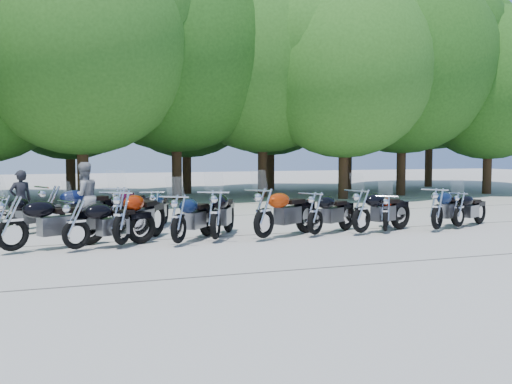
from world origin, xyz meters
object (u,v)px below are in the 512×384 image
object	(u,v)px
motorcycle_0	(12,221)
rider_1	(83,197)
motorcycle_5	(264,211)
motorcycle_11	(3,214)
motorcycle_12	(52,207)
motorcycle_14	(154,208)
motorcycle_4	(216,213)
motorcycle_1	(76,222)
motorcycle_6	(315,212)
rider_0	(21,200)
motorcycle_9	(437,207)
motorcycle_7	(361,209)
motorcycle_2	(122,215)
motorcycle_10	(459,208)
motorcycle_8	(385,211)
motorcycle_13	(119,206)
motorcycle_3	(178,217)

from	to	relation	value
motorcycle_0	rider_1	world-z (taller)	rider_1
motorcycle_5	motorcycle_11	xyz separation A→B (m)	(-5.87, 2.65, -0.11)
motorcycle_12	motorcycle_14	bearing A→B (deg)	-117.80
motorcycle_4	rider_1	bearing A→B (deg)	-20.59
motorcycle_1	rider_1	bearing A→B (deg)	-31.03
motorcycle_6	rider_0	distance (m)	8.00
motorcycle_11	rider_1	world-z (taller)	rider_1
motorcycle_1	motorcycle_9	world-z (taller)	motorcycle_9
motorcycle_7	motorcycle_2	bearing A→B (deg)	67.35
motorcycle_6	motorcycle_11	bearing A→B (deg)	37.95
motorcycle_2	motorcycle_10	xyz separation A→B (m)	(9.15, 0.08, -0.15)
motorcycle_8	motorcycle_14	bearing A→B (deg)	8.88
motorcycle_6	motorcycle_7	size ratio (longest dim) A/B	0.96
motorcycle_14	rider_0	xyz separation A→B (m)	(-3.36, 1.47, 0.20)
motorcycle_13	motorcycle_14	world-z (taller)	motorcycle_13
motorcycle_0	rider_0	bearing A→B (deg)	-25.32
motorcycle_6	rider_1	size ratio (longest dim) A/B	1.22
motorcycle_5	motorcycle_12	size ratio (longest dim) A/B	1.00
motorcycle_6	motorcycle_4	bearing A→B (deg)	55.79
motorcycle_5	rider_0	distance (m)	6.90
motorcycle_0	motorcycle_7	world-z (taller)	motorcycle_0
rider_0	motorcycle_6	bearing A→B (deg)	132.00
motorcycle_5	motorcycle_13	world-z (taller)	motorcycle_5
motorcycle_12	motorcycle_6	bearing A→B (deg)	-137.96
motorcycle_6	motorcycle_9	size ratio (longest dim) A/B	0.97
motorcycle_1	motorcycle_6	size ratio (longest dim) A/B	1.00
motorcycle_4	motorcycle_13	bearing A→B (deg)	-27.40
motorcycle_14	motorcycle_3	bearing A→B (deg)	112.43
motorcycle_12	motorcycle_0	bearing A→B (deg)	138.98
motorcycle_1	motorcycle_9	xyz separation A→B (m)	(9.18, -0.00, 0.03)
motorcycle_13	motorcycle_11	bearing A→B (deg)	35.46
motorcycle_7	rider_0	distance (m)	9.15
motorcycle_4	motorcycle_12	world-z (taller)	motorcycle_12
motorcycle_1	motorcycle_10	world-z (taller)	motorcycle_1
rider_1	motorcycle_11	bearing A→B (deg)	-6.03
motorcycle_6	motorcycle_8	xyz separation A→B (m)	(2.02, -0.01, -0.07)
motorcycle_0	motorcycle_8	xyz separation A→B (m)	(9.02, 0.07, -0.12)
motorcycle_8	motorcycle_0	bearing A→B (deg)	33.92
motorcycle_12	motorcycle_10	bearing A→B (deg)	-128.32
motorcycle_14	rider_0	bearing A→B (deg)	-2.11
motorcycle_1	motorcycle_14	distance (m)	3.54
motorcycle_0	motorcycle_9	bearing A→B (deg)	-115.23
motorcycle_11	motorcycle_14	world-z (taller)	motorcycle_14
motorcycle_4	motorcycle_8	xyz separation A→B (m)	(4.59, -0.05, -0.12)
motorcycle_1	motorcycle_10	distance (m)	10.14
rider_0	motorcycle_11	bearing A→B (deg)	58.11
motorcycle_2	motorcycle_0	bearing A→B (deg)	35.81
motorcycle_1	motorcycle_5	xyz separation A→B (m)	(4.30, 0.08, 0.08)
motorcycle_6	motorcycle_11	xyz separation A→B (m)	(-7.31, 2.48, -0.03)
motorcycle_4	motorcycle_14	world-z (taller)	motorcycle_4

